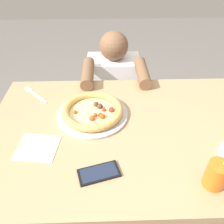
# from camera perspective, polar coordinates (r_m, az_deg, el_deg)

# --- Properties ---
(ground_plane) EXTENTS (8.00, 8.00, 0.00)m
(ground_plane) POSITION_cam_1_polar(r_m,az_deg,el_deg) (1.64, 3.02, -23.56)
(ground_plane) COLOR #66605B
(dining_table) EXTENTS (1.28, 0.83, 0.75)m
(dining_table) POSITION_cam_1_polar(r_m,az_deg,el_deg) (1.12, 4.11, -8.28)
(dining_table) COLOR tan
(dining_table) RESTS_ON ground
(pizza_far) EXTENTS (0.33, 0.33, 0.05)m
(pizza_far) POSITION_cam_1_polar(r_m,az_deg,el_deg) (1.09, -4.79, 0.08)
(pizza_far) COLOR #B7B7BC
(pizza_far) RESTS_ON dining_table
(drink_cup_colored) EXTENTS (0.07, 0.07, 0.18)m
(drink_cup_colored) POSITION_cam_1_polar(r_m,az_deg,el_deg) (0.88, 24.25, -13.85)
(drink_cup_colored) COLOR orange
(drink_cup_colored) RESTS_ON dining_table
(paper_napkin) EXTENTS (0.18, 0.16, 0.00)m
(paper_napkin) POSITION_cam_1_polar(r_m,az_deg,el_deg) (1.00, -17.79, -8.28)
(paper_napkin) COLOR white
(paper_napkin) RESTS_ON dining_table
(fork) EXTENTS (0.15, 0.16, 0.00)m
(fork) POSITION_cam_1_polar(r_m,az_deg,el_deg) (1.31, -18.46, 4.22)
(fork) COLOR silver
(fork) RESTS_ON dining_table
(cell_phone) EXTENTS (0.16, 0.11, 0.01)m
(cell_phone) POSITION_cam_1_polar(r_m,az_deg,el_deg) (0.87, -3.24, -14.71)
(cell_phone) COLOR black
(cell_phone) RESTS_ON dining_table
(diner_seated) EXTENTS (0.39, 0.51, 0.94)m
(diner_seated) POSITION_cam_1_polar(r_m,az_deg,el_deg) (1.74, 0.39, 3.27)
(diner_seated) COLOR #333847
(diner_seated) RESTS_ON ground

